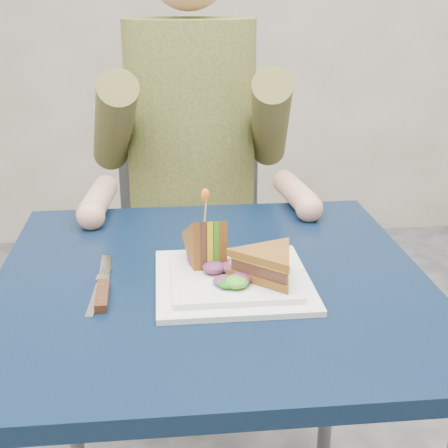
{
  "coord_description": "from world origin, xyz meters",
  "views": [
    {
      "loc": [
        -0.08,
        -0.98,
        1.2
      ],
      "look_at": [
        0.02,
        0.02,
        0.82
      ],
      "focal_mm": 50.0,
      "sensor_mm": 36.0,
      "label": 1
    }
  ],
  "objects": [
    {
      "name": "sandwich_flat",
      "position": [
        0.09,
        -0.06,
        0.78
      ],
      "size": [
        0.19,
        0.19,
        0.05
      ],
      "color": "brown",
      "rests_on": "plate"
    },
    {
      "name": "lettuce_spill",
      "position": [
        0.04,
        -0.02,
        0.76
      ],
      "size": [
        0.15,
        0.13,
        0.02
      ],
      "primitive_type": null,
      "color": "#337A14",
      "rests_on": "plate"
    },
    {
      "name": "onion_ring",
      "position": [
        0.05,
        -0.03,
        0.77
      ],
      "size": [
        0.04,
        0.04,
        0.02
      ],
      "primitive_type": "torus",
      "rotation": [
        0.44,
        0.0,
        0.0
      ],
      "color": "#9E4C7A",
      "rests_on": "plate"
    },
    {
      "name": "knife",
      "position": [
        -0.18,
        -0.05,
        0.74
      ],
      "size": [
        0.03,
        0.22,
        0.02
      ],
      "color": "silver",
      "rests_on": "table"
    },
    {
      "name": "chair",
      "position": [
        0.0,
        0.75,
        0.54
      ],
      "size": [
        0.42,
        0.4,
        0.93
      ],
      "color": "#47474C",
      "rests_on": "ground"
    },
    {
      "name": "diner",
      "position": [
        -0.0,
        0.63,
        0.91
      ],
      "size": [
        0.54,
        0.59,
        0.74
      ],
      "color": "brown",
      "rests_on": "chair"
    },
    {
      "name": "fork",
      "position": [
        -0.19,
        -0.05,
        0.73
      ],
      "size": [
        0.03,
        0.18,
        0.01
      ],
      "color": "silver",
      "rests_on": "table"
    },
    {
      "name": "sandwich_upright",
      "position": [
        -0.01,
        0.01,
        0.78
      ],
      "size": [
        0.08,
        0.13,
        0.13
      ],
      "color": "brown",
      "rests_on": "plate"
    },
    {
      "name": "table",
      "position": [
        0.0,
        0.0,
        0.65
      ],
      "size": [
        0.75,
        0.75,
        0.73
      ],
      "color": "black",
      "rests_on": "ground"
    },
    {
      "name": "toothpick_frill",
      "position": [
        -0.01,
        0.01,
        0.88
      ],
      "size": [
        0.01,
        0.01,
        0.02
      ],
      "primitive_type": "ellipsoid",
      "color": "orange",
      "rests_on": "sandwich_upright"
    },
    {
      "name": "toothpick",
      "position": [
        -0.01,
        0.01,
        0.85
      ],
      "size": [
        0.01,
        0.01,
        0.06
      ],
      "primitive_type": "cylinder",
      "rotation": [
        0.14,
        0.07,
        0.0
      ],
      "color": "tan",
      "rests_on": "sandwich_upright"
    },
    {
      "name": "plate",
      "position": [
        0.03,
        -0.03,
        0.74
      ],
      "size": [
        0.26,
        0.26,
        0.02
      ],
      "color": "white",
      "rests_on": "table"
    }
  ]
}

